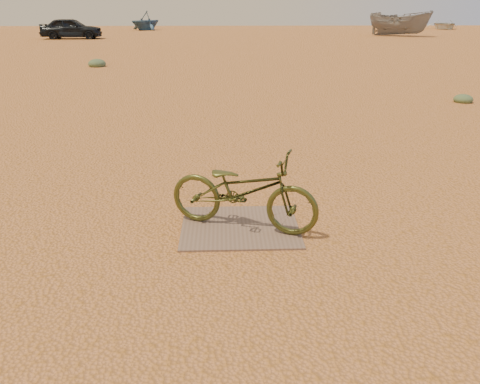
{
  "coord_description": "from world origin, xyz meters",
  "views": [
    {
      "loc": [
        -0.26,
        -4.82,
        2.4
      ],
      "look_at": [
        -0.08,
        0.08,
        0.45
      ],
      "focal_mm": 35.0,
      "sensor_mm": 36.0,
      "label": 1
    }
  ],
  "objects_px": {
    "car": "(71,28)",
    "boat_far_right": "(444,24)",
    "bicycle": "(243,191)",
    "boat_far_left": "(145,21)",
    "boat_mid_right": "(399,23)",
    "plywood_board": "(240,227)"
  },
  "relations": [
    {
      "from": "bicycle",
      "to": "car",
      "type": "xyz_separation_m",
      "value": [
        -11.92,
        34.08,
        0.31
      ]
    },
    {
      "from": "boat_far_left",
      "to": "car",
      "type": "bearing_deg",
      "value": -64.73
    },
    {
      "from": "bicycle",
      "to": "boat_far_right",
      "type": "xyz_separation_m",
      "value": [
        24.54,
        49.38,
        0.01
      ]
    },
    {
      "from": "plywood_board",
      "to": "car",
      "type": "bearing_deg",
      "value": 109.24
    },
    {
      "from": "bicycle",
      "to": "boat_far_left",
      "type": "distance_m",
      "value": 48.74
    },
    {
      "from": "car",
      "to": "boat_far_left",
      "type": "height_order",
      "value": "boat_far_left"
    },
    {
      "from": "boat_far_right",
      "to": "plywood_board",
      "type": "bearing_deg",
      "value": -101.15
    },
    {
      "from": "plywood_board",
      "to": "boat_mid_right",
      "type": "relative_size",
      "value": 0.25
    },
    {
      "from": "plywood_board",
      "to": "bicycle",
      "type": "height_order",
      "value": "bicycle"
    },
    {
      "from": "bicycle",
      "to": "car",
      "type": "height_order",
      "value": "car"
    },
    {
      "from": "car",
      "to": "boat_mid_right",
      "type": "distance_m",
      "value": 26.93
    },
    {
      "from": "boat_mid_right",
      "to": "boat_far_right",
      "type": "height_order",
      "value": "boat_mid_right"
    },
    {
      "from": "car",
      "to": "bicycle",
      "type": "bearing_deg",
      "value": -162.83
    },
    {
      "from": "plywood_board",
      "to": "car",
      "type": "xyz_separation_m",
      "value": [
        -11.88,
        34.05,
        0.77
      ]
    },
    {
      "from": "car",
      "to": "boat_far_right",
      "type": "distance_m",
      "value": 39.54
    },
    {
      "from": "boat_far_left",
      "to": "boat_mid_right",
      "type": "relative_size",
      "value": 0.69
    },
    {
      "from": "plywood_board",
      "to": "bicycle",
      "type": "relative_size",
      "value": 0.78
    },
    {
      "from": "bicycle",
      "to": "boat_far_right",
      "type": "distance_m",
      "value": 55.14
    },
    {
      "from": "plywood_board",
      "to": "boat_far_left",
      "type": "height_order",
      "value": "boat_far_left"
    },
    {
      "from": "plywood_board",
      "to": "boat_mid_right",
      "type": "bearing_deg",
      "value": 67.87
    },
    {
      "from": "bicycle",
      "to": "boat_far_left",
      "type": "bearing_deg",
      "value": 30.02
    },
    {
      "from": "bicycle",
      "to": "boat_mid_right",
      "type": "bearing_deg",
      "value": -1.8
    }
  ]
}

